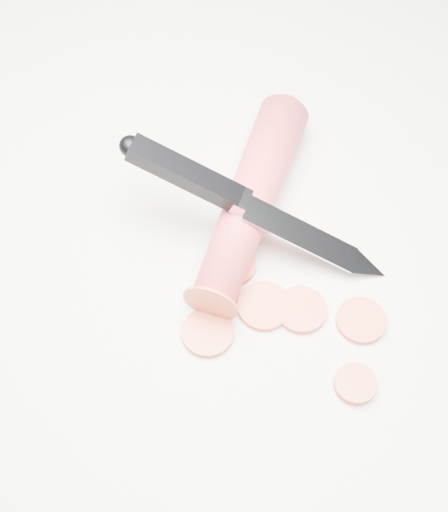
{
  "coord_description": "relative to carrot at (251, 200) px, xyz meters",
  "views": [
    {
      "loc": [
        -0.03,
        -0.29,
        0.48
      ],
      "look_at": [
        -0.04,
        -0.02,
        0.02
      ],
      "focal_mm": 50.0,
      "sensor_mm": 36.0,
      "label": 1
    }
  ],
  "objects": [
    {
      "name": "carrot_slice_1",
      "position": [
        -0.03,
        -0.11,
        -0.02
      ],
      "size": [
        0.04,
        0.04,
        0.01
      ],
      "primitive_type": "cylinder",
      "color": "#EB5D3A",
      "rests_on": "ground"
    },
    {
      "name": "carrot_slice_5",
      "position": [
        0.08,
        -0.09,
        -0.02
      ],
      "size": [
        0.04,
        0.04,
        0.01
      ],
      "primitive_type": "cylinder",
      "color": "#EB5D3A",
      "rests_on": "ground"
    },
    {
      "name": "carrot_slice_2",
      "position": [
        0.01,
        -0.08,
        -0.02
      ],
      "size": [
        0.04,
        0.04,
        0.01
      ],
      "primitive_type": "cylinder",
      "color": "#EB5D3A",
      "rests_on": "ground"
    },
    {
      "name": "carrot_slice_4",
      "position": [
        0.08,
        -0.14,
        -0.02
      ],
      "size": [
        0.03,
        0.03,
        0.01
      ],
      "primitive_type": "cylinder",
      "color": "#EB5D3A",
      "rests_on": "ground"
    },
    {
      "name": "carrot",
      "position": [
        0.0,
        0.0,
        0.0
      ],
      "size": [
        0.09,
        0.2,
        0.04
      ],
      "primitive_type": "cylinder",
      "rotation": [
        1.57,
        0.0,
        -0.3
      ],
      "color": "#E73B41",
      "rests_on": "ground"
    },
    {
      "name": "kitchen_knife",
      "position": [
        0.0,
        -0.02,
        0.02
      ],
      "size": [
        0.21,
        0.09,
        0.08
      ],
      "primitive_type": null,
      "color": "silver",
      "rests_on": "ground"
    },
    {
      "name": "carrot_slice_3",
      "position": [
        0.04,
        -0.09,
        -0.02
      ],
      "size": [
        0.04,
        0.04,
        0.01
      ],
      "primitive_type": "cylinder",
      "color": "#EB5D3A",
      "rests_on": "ground"
    },
    {
      "name": "carrot_slice_0",
      "position": [
        -0.01,
        -0.05,
        -0.02
      ],
      "size": [
        0.03,
        0.03,
        0.01
      ],
      "primitive_type": "cylinder",
      "color": "#EB5D3A",
      "rests_on": "ground"
    },
    {
      "name": "ground",
      "position": [
        0.02,
        -0.03,
        -0.02
      ],
      "size": [
        2.4,
        2.4,
        0.0
      ],
      "primitive_type": "plane",
      "color": "silver",
      "rests_on": "ground"
    }
  ]
}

